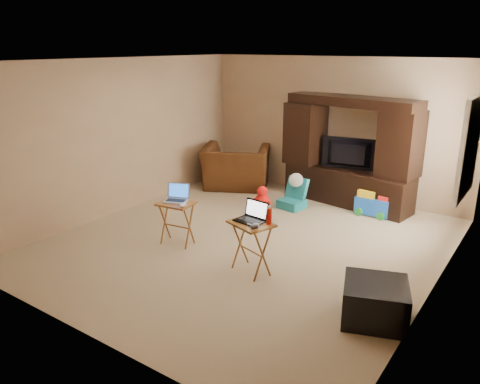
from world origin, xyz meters
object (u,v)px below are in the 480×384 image
Objects in this scene: ottoman at (375,302)px; tray_table_left at (177,223)px; television at (348,154)px; recliner at (236,167)px; laptop_right at (249,212)px; mouse_left at (183,205)px; push_toy at (374,202)px; laptop_left at (175,193)px; tray_table_right at (251,248)px; plush_toy at (262,197)px; entertainment_center at (349,152)px; mouse_right at (255,226)px; child_rocker at (292,193)px; water_bottle at (269,216)px.

ottoman is 1.03× the size of tray_table_left.
television reaches higher than recliner.
laptop_right reaches higher than mouse_left.
ottoman is at bearing 115.14° from recliner.
television is 1.66× the size of push_toy.
laptop_left is at bearing 173.90° from ottoman.
tray_table_left is 1.37m from laptop_right.
plush_toy is at bearing 137.14° from tray_table_right.
recliner reaches higher than push_toy.
entertainment_center reaches higher than recliner.
television is at bearing 44.67° from laptop_left.
ottoman is at bearing -4.52° from mouse_left.
ottoman is at bearing -1.52° from mouse_right.
ottoman is 1.76m from laptop_right.
television is 1.80× the size of child_rocker.
laptop_left is (-0.64, -2.22, 0.47)m from child_rocker.
tray_table_left is (0.90, -2.72, -0.10)m from recliner.
tray_table_left is at bearing 159.78° from mouse_left.
water_bottle is (2.43, -2.77, 0.34)m from recliner.
laptop_left reaches higher than ottoman.
laptop_right is 2.75× the size of mouse_left.
laptop_right reaches higher than recliner.
push_toy is at bearing 24.34° from plush_toy.
water_bottle is (1.53, -0.05, 0.45)m from tray_table_left.
tray_table_right is at bearing 101.22° from recliner.
television reaches higher than ottoman.
water_bottle is at bearing 86.38° from television.
laptop_right is at bearing -101.82° from push_toy.
entertainment_center is 4.33× the size of child_rocker.
water_bottle is (0.20, 0.08, 0.43)m from tray_table_right.
recliner is (-2.17, -0.25, -0.49)m from television.
entertainment_center is at bearing 44.58° from plush_toy.
water_bottle is at bearing 40.22° from tray_table_right.
mouse_right is (0.19, -3.27, -0.26)m from entertainment_center.
mouse_left reaches higher than child_rocker.
laptop_right reaches higher than push_toy.
mouse_left is (-1.14, 0.06, 0.31)m from tray_table_right.
television is at bearing 156.42° from push_toy.
tray_table_left is 1.59m from water_bottle.
child_rocker is 2.38m from mouse_left.
child_rocker is 3.99× the size of mouse_right.
plush_toy is 0.63× the size of ottoman.
plush_toy is 1.24× the size of laptop_left.
laptop_right is (0.02, -3.08, -0.13)m from television.
child_rocker is at bearing 34.81° from plush_toy.
mouse_left is (-1.68, -2.79, 0.42)m from push_toy.
entertainment_center is 1.69m from plush_toy.
plush_toy is (-1.08, -1.06, -0.74)m from entertainment_center.
entertainment_center is 18.41× the size of mouse_left.
mouse_left is 0.62× the size of water_bottle.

